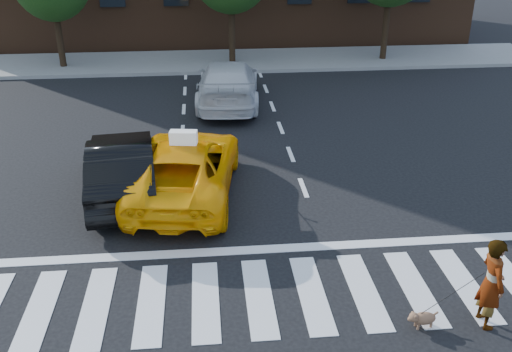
# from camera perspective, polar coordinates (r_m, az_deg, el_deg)

# --- Properties ---
(ground) EXTENTS (120.00, 120.00, 0.00)m
(ground) POSITION_cam_1_polar(r_m,az_deg,el_deg) (10.90, 0.31, -11.99)
(ground) COLOR black
(ground) RESTS_ON ground
(crosswalk) EXTENTS (13.00, 2.40, 0.01)m
(crosswalk) POSITION_cam_1_polar(r_m,az_deg,el_deg) (10.90, 0.31, -11.97)
(crosswalk) COLOR silver
(crosswalk) RESTS_ON ground
(stop_line) EXTENTS (12.00, 0.30, 0.01)m
(stop_line) POSITION_cam_1_polar(r_m,az_deg,el_deg) (12.20, -0.45, -7.40)
(stop_line) COLOR silver
(stop_line) RESTS_ON ground
(sidewalk_far) EXTENTS (30.00, 4.00, 0.15)m
(sidewalk_far) POSITION_cam_1_polar(r_m,az_deg,el_deg) (26.92, -3.52, 11.40)
(sidewalk_far) COLOR slate
(sidewalk_far) RESTS_ON ground
(taxi) EXTENTS (3.06, 5.45, 1.44)m
(taxi) POSITION_cam_1_polar(r_m,az_deg,el_deg) (14.30, -7.06, 0.88)
(taxi) COLOR #FFA505
(taxi) RESTS_ON ground
(black_sedan) EXTENTS (2.05, 4.64, 1.48)m
(black_sedan) POSITION_cam_1_polar(r_m,az_deg,el_deg) (14.55, -13.29, 0.91)
(black_sedan) COLOR black
(black_sedan) RESTS_ON ground
(white_suv) EXTENTS (2.58, 5.51, 1.56)m
(white_suv) POSITION_cam_1_polar(r_m,az_deg,el_deg) (20.98, -2.82, 9.30)
(white_suv) COLOR silver
(white_suv) RESTS_ON ground
(woman) EXTENTS (0.42, 0.63, 1.70)m
(woman) POSITION_cam_1_polar(r_m,az_deg,el_deg) (10.59, 22.49, -9.85)
(woman) COLOR #999999
(woman) RESTS_ON ground
(dog) EXTENTS (0.57, 0.26, 0.33)m
(dog) POSITION_cam_1_polar(r_m,az_deg,el_deg) (10.52, 16.26, -13.50)
(dog) COLOR olive
(dog) RESTS_ON ground
(taxi_sign) EXTENTS (0.68, 0.37, 0.32)m
(taxi_sign) POSITION_cam_1_polar(r_m,az_deg,el_deg) (13.77, -7.27, 3.85)
(taxi_sign) COLOR white
(taxi_sign) RESTS_ON taxi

